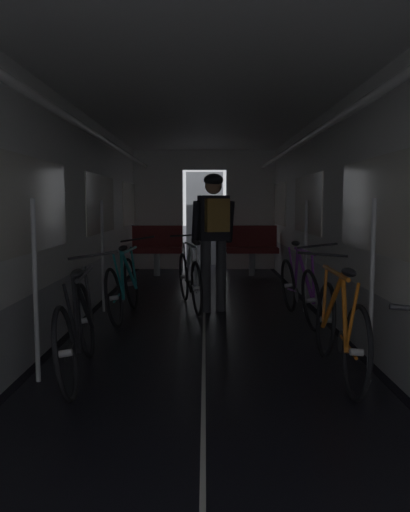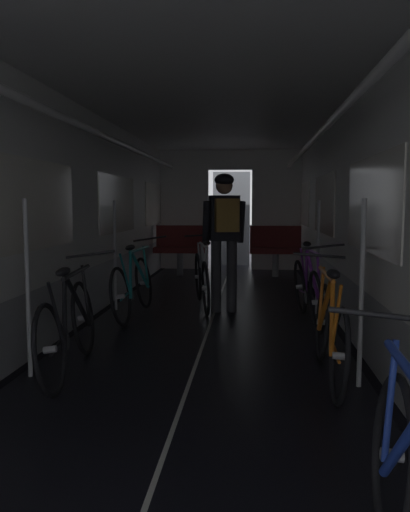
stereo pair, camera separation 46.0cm
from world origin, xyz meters
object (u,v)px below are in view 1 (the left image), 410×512
Objects in this scene: bench_seat_far_left at (158,246)px; bicycle_purple at (300,288)px; bicycle_black at (78,329)px; person_cyclist_aisle at (215,227)px; bench_seat_far_right at (253,246)px; bicycle_orange at (340,328)px; bicycle_silver_in_aisle at (191,279)px; bicycle_teal at (125,286)px.

bicycle_purple is (2.01, -3.86, -0.19)m from bench_seat_far_left.
person_cyclist_aisle is (1.11, 2.47, 0.69)m from bicycle_black.
bicycle_black reaches higher than bicycle_purple.
bench_seat_far_left reaches higher than bicycle_purple.
person_cyclist_aisle reaches higher than bench_seat_far_right.
bicycle_orange is (0.17, -5.83, -0.18)m from bench_seat_far_right.
bicycle_silver_in_aisle is at bearing -77.03° from bench_seat_far_left.
bench_seat_far_left reaches higher than bicycle_orange.
bicycle_teal is 1.33m from person_cyclist_aisle.
person_cyclist_aisle is at bearing 17.56° from bicycle_teal.
bench_seat_far_right is 0.58× the size of bicycle_orange.
bicycle_black is 2.86m from bicycle_silver_in_aisle.
bicycle_purple is at bearing -3.88° from bicycle_teal.
bicycle_teal is 2.07m from bicycle_purple.
bicycle_teal is 1.00× the size of bicycle_purple.
person_cyclist_aisle reaches higher than bicycle_black.
bicycle_teal is (-1.85, -3.72, -0.19)m from bench_seat_far_right.
person_cyclist_aisle is at bearing 111.12° from bicycle_orange.
bench_seat_far_right is at bearing 93.09° from bicycle_purple.
bicycle_silver_in_aisle is at bearing 114.75° from bicycle_orange.
bicycle_orange is at bearing -71.33° from bench_seat_far_left.
bicycle_orange is at bearing -65.25° from bicycle_silver_in_aisle.
bench_seat_far_left is 0.58× the size of bicycle_teal.
bicycle_orange is (1.97, -5.83, -0.18)m from bench_seat_far_left.
bicycle_black is 2.80m from person_cyclist_aisle.
bench_seat_far_left is at bearing 106.84° from person_cyclist_aisle.
bicycle_black reaches higher than bench_seat_far_left.
bench_seat_far_left is 0.58× the size of bicycle_orange.
bench_seat_far_left and bench_seat_far_right have the same top height.
bench_seat_far_right is 0.58× the size of bicycle_black.
bicycle_silver_in_aisle is at bearing -109.18° from bench_seat_far_right.
bench_seat_far_right is 3.51m from person_cyclist_aisle.
person_cyclist_aisle is at bearing -41.18° from bicycle_silver_in_aisle.
bench_seat_far_right is at bearing 0.00° from bench_seat_far_left.
bicycle_black is at bearing -106.40° from bicycle_silver_in_aisle.
bicycle_orange is 2.72m from person_cyclist_aisle.
bench_seat_far_left is 1.80m from bench_seat_far_right.
bicycle_silver_in_aisle is at bearing 149.87° from bicycle_purple.
bicycle_purple reaches higher than bicycle_orange.
bench_seat_far_right is (1.80, 0.00, 0.00)m from bench_seat_far_left.
bicycle_orange is 2.06m from bicycle_black.
bicycle_black is 2.13m from bicycle_teal.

